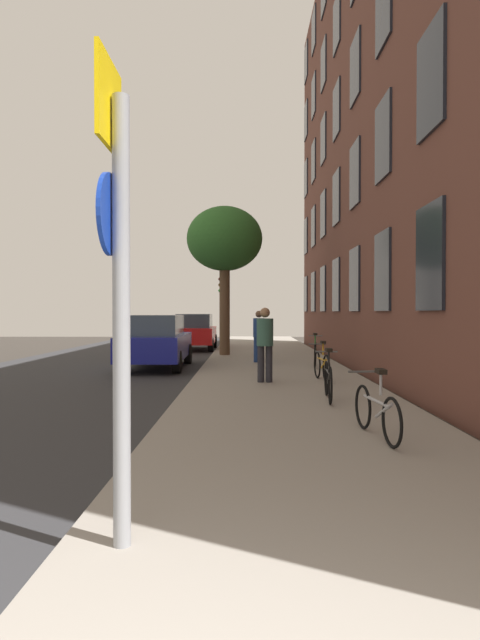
% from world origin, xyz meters
% --- Properties ---
extents(ground_plane, '(41.80, 41.80, 0.00)m').
position_xyz_m(ground_plane, '(-2.40, 15.00, 0.00)').
color(ground_plane, '#332D28').
extents(road_asphalt, '(7.00, 38.00, 0.01)m').
position_xyz_m(road_asphalt, '(-4.50, 15.00, 0.01)').
color(road_asphalt, '#2D2D30').
rests_on(road_asphalt, ground).
extents(sidewalk, '(4.20, 38.00, 0.12)m').
position_xyz_m(sidewalk, '(1.10, 15.00, 0.06)').
color(sidewalk, gray).
rests_on(sidewalk, ground).
extents(building_facade, '(0.56, 27.00, 16.03)m').
position_xyz_m(building_facade, '(3.69, 14.50, 8.04)').
color(building_facade, brown).
rests_on(building_facade, ground).
extents(sign_post, '(0.16, 0.60, 3.32)m').
position_xyz_m(sign_post, '(-0.58, 2.79, 2.01)').
color(sign_post, gray).
rests_on(sign_post, sidewalk).
extents(traffic_light, '(0.43, 0.24, 3.28)m').
position_xyz_m(traffic_light, '(-0.69, 23.23, 2.38)').
color(traffic_light, black).
rests_on(traffic_light, sidewalk).
extents(tree_near, '(2.82, 2.82, 5.53)m').
position_xyz_m(tree_near, '(-0.50, 19.04, 4.39)').
color(tree_near, brown).
rests_on(tree_near, sidewalk).
extents(bicycle_0, '(0.42, 1.64, 0.90)m').
position_xyz_m(bicycle_0, '(1.96, 5.93, 0.47)').
color(bicycle_0, black).
rests_on(bicycle_0, sidewalk).
extents(bicycle_1, '(0.42, 1.66, 0.95)m').
position_xyz_m(bicycle_1, '(1.80, 8.85, 0.49)').
color(bicycle_1, black).
rests_on(bicycle_1, sidewalk).
extents(bicycle_2, '(0.42, 1.60, 0.94)m').
position_xyz_m(bicycle_2, '(2.06, 11.55, 0.48)').
color(bicycle_2, black).
rests_on(bicycle_2, sidewalk).
extents(bicycle_3, '(0.42, 1.66, 0.99)m').
position_xyz_m(bicycle_3, '(2.33, 14.79, 0.51)').
color(bicycle_3, black).
rests_on(bicycle_3, sidewalk).
extents(pedestrian_0, '(0.51, 0.51, 1.70)m').
position_xyz_m(pedestrian_0, '(0.73, 11.29, 1.09)').
color(pedestrian_0, '#26262D').
rests_on(pedestrian_0, sidewalk).
extents(pedestrian_1, '(0.52, 0.52, 1.64)m').
position_xyz_m(pedestrian_1, '(0.71, 16.10, 1.06)').
color(pedestrian_1, navy).
rests_on(pedestrian_1, sidewalk).
extents(car_0, '(1.84, 4.40, 1.62)m').
position_xyz_m(car_0, '(-2.43, 15.28, 0.84)').
color(car_0, navy).
rests_on(car_0, road_asphalt).
extents(car_1, '(1.81, 4.07, 1.62)m').
position_xyz_m(car_1, '(-2.01, 23.16, 0.84)').
color(car_1, red).
rests_on(car_1, road_asphalt).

